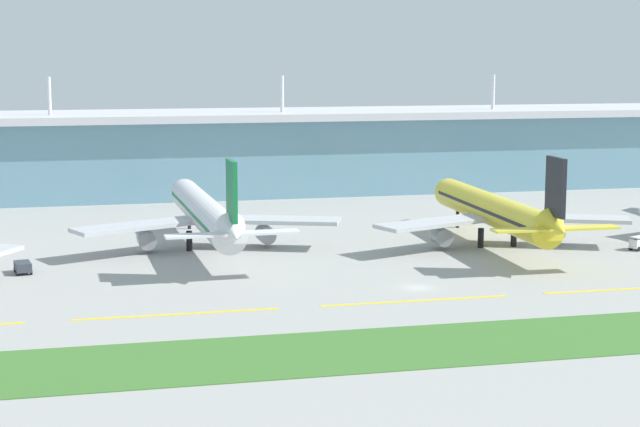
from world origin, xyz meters
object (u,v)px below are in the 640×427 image
object	(u,v)px
airliner_far_middle	(495,211)
pushback_tug	(23,267)
airliner_near_middle	(205,213)
baggage_cart	(639,243)

from	to	relation	value
airliner_far_middle	pushback_tug	size ratio (longest dim) A/B	12.74
airliner_near_middle	baggage_cart	world-z (taller)	airliner_near_middle
baggage_cart	airliner_far_middle	bearing A→B (deg)	157.53
airliner_far_middle	baggage_cart	distance (m)	26.33
airliner_near_middle	pushback_tug	xyz separation A→B (m)	(-31.35, -14.84, -5.35)
airliner_near_middle	baggage_cart	distance (m)	78.68
pushback_tug	baggage_cart	xyz separation A→B (m)	(107.48, -4.32, 0.16)
airliner_far_middle	pushback_tug	distance (m)	83.99
airliner_near_middle	airliner_far_middle	distance (m)	53.10
airliner_far_middle	baggage_cart	bearing A→B (deg)	-22.47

